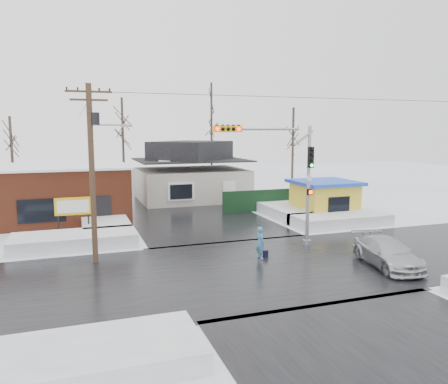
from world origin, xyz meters
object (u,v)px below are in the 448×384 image
object	(u,v)px
kiosk	(324,199)
pedestrian	(260,243)
utility_pole	(93,163)
marquee_sign	(73,207)
traffic_signal	(285,169)
car	(387,253)

from	to	relation	value
kiosk	pedestrian	bearing A→B (deg)	-136.79
utility_pole	pedestrian	xyz separation A→B (m)	(8.17, -2.21, -4.25)
utility_pole	marquee_sign	size ratio (longest dim) A/B	3.53
utility_pole	pedestrian	world-z (taller)	utility_pole
traffic_signal	pedestrian	distance (m)	4.60
pedestrian	car	world-z (taller)	pedestrian
traffic_signal	car	xyz separation A→B (m)	(3.25, -4.92, -3.85)
traffic_signal	marquee_sign	distance (m)	13.42
traffic_signal	marquee_sign	size ratio (longest dim) A/B	2.75
traffic_signal	pedestrian	bearing A→B (deg)	-142.70
traffic_signal	utility_pole	distance (m)	10.39
utility_pole	car	distance (m)	15.32
utility_pole	car	world-z (taller)	utility_pole
marquee_sign	pedestrian	xyz separation A→B (m)	(9.24, -8.20, -1.06)
kiosk	pedestrian	world-z (taller)	kiosk
traffic_signal	marquee_sign	xyz separation A→B (m)	(-11.43, 6.53, -2.62)
marquee_sign	kiosk	bearing A→B (deg)	1.55
traffic_signal	kiosk	xyz separation A→B (m)	(7.07, 7.03, -3.08)
pedestrian	car	bearing A→B (deg)	-124.76
car	utility_pole	bearing A→B (deg)	167.60
car	traffic_signal	bearing A→B (deg)	132.88
kiosk	car	xyz separation A→B (m)	(-3.82, -11.94, -0.78)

